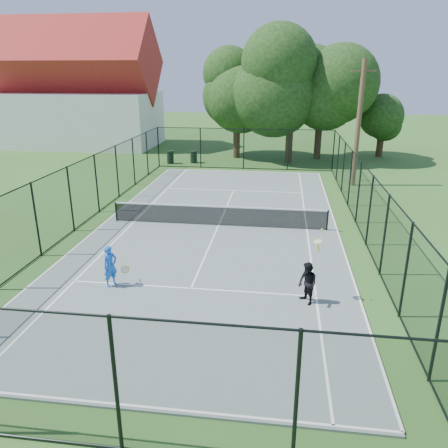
# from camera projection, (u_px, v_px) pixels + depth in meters

# --- Properties ---
(ground) EXTENTS (120.00, 120.00, 0.00)m
(ground) POSITION_uv_depth(u_px,v_px,m) (219.00, 227.00, 20.60)
(ground) COLOR #35541C
(tennis_court) EXTENTS (11.00, 24.00, 0.06)m
(tennis_court) POSITION_uv_depth(u_px,v_px,m) (219.00, 226.00, 20.59)
(tennis_court) COLOR slate
(tennis_court) RESTS_ON ground
(tennis_net) EXTENTS (10.08, 0.08, 0.95)m
(tennis_net) POSITION_uv_depth(u_px,v_px,m) (219.00, 215.00, 20.41)
(tennis_net) COLOR black
(tennis_net) RESTS_ON tennis_court
(fence) EXTENTS (13.10, 26.10, 3.00)m
(fence) POSITION_uv_depth(u_px,v_px,m) (218.00, 196.00, 20.11)
(fence) COLOR black
(fence) RESTS_ON ground
(tree_near_left) EXTENTS (6.27, 6.27, 8.18)m
(tree_near_left) POSITION_uv_depth(u_px,v_px,m) (237.00, 96.00, 35.39)
(tree_near_left) COLOR #332114
(tree_near_left) RESTS_ON ground
(tree_near_mid) EXTENTS (7.23, 7.23, 9.46)m
(tree_near_mid) POSITION_uv_depth(u_px,v_px,m) (292.00, 87.00, 33.24)
(tree_near_mid) COLOR #332114
(tree_near_mid) RESTS_ON ground
(tree_near_right) EXTENTS (6.40, 6.40, 8.84)m
(tree_near_right) POSITION_uv_depth(u_px,v_px,m) (322.00, 89.00, 34.83)
(tree_near_right) COLOR #332114
(tree_near_right) RESTS_ON ground
(tree_far_right) EXTENTS (3.79, 3.79, 5.01)m
(tree_far_right) POSITION_uv_depth(u_px,v_px,m) (383.00, 120.00, 36.55)
(tree_far_right) COLOR #332114
(tree_far_right) RESTS_ON ground
(building) EXTENTS (15.30, 8.15, 11.87)m
(building) POSITION_uv_depth(u_px,v_px,m) (76.00, 93.00, 41.67)
(building) COLOR silver
(building) RESTS_ON ground
(trash_bin_left) EXTENTS (0.58, 0.58, 1.01)m
(trash_bin_left) POSITION_uv_depth(u_px,v_px,m) (170.00, 157.00, 34.50)
(trash_bin_left) COLOR black
(trash_bin_left) RESTS_ON ground
(trash_bin_right) EXTENTS (0.58, 0.58, 0.95)m
(trash_bin_right) POSITION_uv_depth(u_px,v_px,m) (194.00, 157.00, 34.77)
(trash_bin_right) COLOR black
(trash_bin_right) RESTS_ON ground
(utility_pole) EXTENTS (1.40, 0.30, 7.65)m
(utility_pole) POSITION_uv_depth(u_px,v_px,m) (359.00, 124.00, 26.81)
(utility_pole) COLOR #4C3823
(utility_pole) RESTS_ON ground
(player_blue) EXTENTS (0.87, 0.62, 1.43)m
(player_blue) POSITION_uv_depth(u_px,v_px,m) (110.00, 266.00, 14.59)
(player_blue) COLOR blue
(player_blue) RESTS_ON tennis_court
(player_black) EXTENTS (0.79, 0.91, 2.38)m
(player_black) POSITION_uv_depth(u_px,v_px,m) (307.00, 283.00, 13.47)
(player_black) COLOR black
(player_black) RESTS_ON tennis_court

